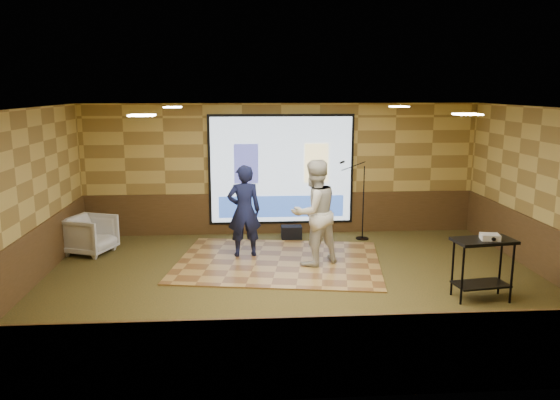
{
  "coord_description": "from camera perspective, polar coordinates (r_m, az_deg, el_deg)",
  "views": [
    {
      "loc": [
        -0.89,
        -8.85,
        3.31
      ],
      "look_at": [
        -0.2,
        0.98,
        1.3
      ],
      "focal_mm": 35.0,
      "sensor_mm": 36.0,
      "label": 1
    }
  ],
  "objects": [
    {
      "name": "projector_screen",
      "position": [
        12.46,
        0.14,
        3.06
      ],
      "size": [
        3.32,
        0.06,
        2.52
      ],
      "color": "black",
      "rests_on": "room_shell"
    },
    {
      "name": "wainscot_right",
      "position": [
        10.74,
        26.3,
        -5.01
      ],
      "size": [
        0.04,
        7.0,
        0.95
      ],
      "primitive_type": "cube",
      "color": "#463117",
      "rests_on": "ground"
    },
    {
      "name": "mic_stand",
      "position": [
        12.31,
        8.4,
        -1.84
      ],
      "size": [
        0.7,
        0.29,
        1.78
      ],
      "rotation": [
        0.0,
        0.0,
        -0.32
      ],
      "color": "black",
      "rests_on": "ground"
    },
    {
      "name": "ground",
      "position": [
        9.49,
        1.66,
        -8.88
      ],
      "size": [
        9.0,
        9.0,
        0.0
      ],
      "primitive_type": "plane",
      "color": "#2E3518",
      "rests_on": "ground"
    },
    {
      "name": "player_left",
      "position": [
        10.81,
        -3.77,
        -1.14
      ],
      "size": [
        0.72,
        0.53,
        1.83
      ],
      "primitive_type": "imported",
      "rotation": [
        0.0,
        0.0,
        3.28
      ],
      "color": "#13193E",
      "rests_on": "dance_floor"
    },
    {
      "name": "downlight_ne",
      "position": [
        11.1,
        12.34,
        9.51
      ],
      "size": [
        0.32,
        0.32,
        0.02
      ],
      "primitive_type": "cube",
      "color": "#FFE9BF",
      "rests_on": "room_shell"
    },
    {
      "name": "room_shell",
      "position": [
        8.98,
        1.73,
        3.74
      ],
      "size": [
        9.04,
        7.04,
        3.02
      ],
      "color": "tan",
      "rests_on": "ground"
    },
    {
      "name": "player_right",
      "position": [
        10.27,
        3.58,
        -1.32
      ],
      "size": [
        1.22,
        1.13,
        2.01
      ],
      "primitive_type": "imported",
      "rotation": [
        0.0,
        0.0,
        3.64
      ],
      "color": "silver",
      "rests_on": "dance_floor"
    },
    {
      "name": "wainscot_front",
      "position": [
        6.14,
        5.01,
        -16.02
      ],
      "size": [
        9.0,
        0.04,
        0.95
      ],
      "primitive_type": "cube",
      "color": "#463117",
      "rests_on": "ground"
    },
    {
      "name": "dance_floor",
      "position": [
        10.68,
        -0.15,
        -6.45
      ],
      "size": [
        4.31,
        3.55,
        0.03
      ],
      "primitive_type": "cube",
      "rotation": [
        0.0,
        0.0,
        -0.16
      ],
      "color": "#A67C3D",
      "rests_on": "ground"
    },
    {
      "name": "av_table",
      "position": [
        9.25,
        20.43,
        -5.6
      ],
      "size": [
        0.94,
        0.5,
        0.99
      ],
      "rotation": [
        0.0,
        0.0,
        0.14
      ],
      "color": "black",
      "rests_on": "ground"
    },
    {
      "name": "wainscot_left",
      "position": [
        9.96,
        -25.07,
        -6.13
      ],
      "size": [
        0.04,
        7.0,
        0.95
      ],
      "primitive_type": "cube",
      "color": "#463117",
      "rests_on": "ground"
    },
    {
      "name": "banquet_chair",
      "position": [
        11.79,
        -19.2,
        -3.46
      ],
      "size": [
        1.1,
        1.09,
        0.78
      ],
      "primitive_type": "imported",
      "rotation": [
        0.0,
        0.0,
        1.21
      ],
      "color": "gray",
      "rests_on": "ground"
    },
    {
      "name": "projector",
      "position": [
        9.15,
        21.1,
        -3.63
      ],
      "size": [
        0.32,
        0.28,
        0.09
      ],
      "primitive_type": "cube",
      "rotation": [
        0.0,
        0.0,
        -0.19
      ],
      "color": "silver",
      "rests_on": "av_table"
    },
    {
      "name": "duffel_bag",
      "position": [
        12.31,
        1.21,
        -3.39
      ],
      "size": [
        0.46,
        0.31,
        0.28
      ],
      "primitive_type": "cube",
      "rotation": [
        0.0,
        0.0,
        -0.01
      ],
      "color": "black",
      "rests_on": "ground"
    },
    {
      "name": "wainscot_back",
      "position": [
        12.69,
        0.12,
        -1.38
      ],
      "size": [
        9.0,
        0.04,
        0.95
      ],
      "primitive_type": "cube",
      "color": "#463117",
      "rests_on": "ground"
    },
    {
      "name": "downlight_se",
      "position": [
        7.98,
        19.0,
        8.47
      ],
      "size": [
        0.32,
        0.32,
        0.02
      ],
      "primitive_type": "cube",
      "color": "#FFE9BF",
      "rests_on": "room_shell"
    },
    {
      "name": "downlight_sw",
      "position": [
        7.48,
        -14.24,
        8.57
      ],
      "size": [
        0.32,
        0.32,
        0.02
      ],
      "primitive_type": "cube",
      "color": "#FFE9BF",
      "rests_on": "room_shell"
    },
    {
      "name": "downlight_nw",
      "position": [
        10.74,
        -11.16,
        9.5
      ],
      "size": [
        0.32,
        0.32,
        0.02
      ],
      "primitive_type": "cube",
      "color": "#FFE9BF",
      "rests_on": "room_shell"
    }
  ]
}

